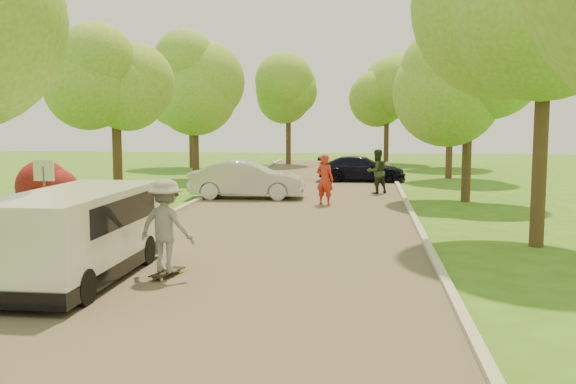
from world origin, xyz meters
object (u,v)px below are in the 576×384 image
at_px(silver_sedan, 247,180).
at_px(person_olive, 377,172).
at_px(longboard, 167,272).
at_px(skateboarder, 166,226).
at_px(minivan, 77,234).
at_px(dark_sedan, 362,169).
at_px(person_striped, 325,180).
at_px(street_sign, 44,183).

bearing_deg(silver_sedan, person_olive, -68.43).
bearing_deg(longboard, person_olive, -90.96).
bearing_deg(person_olive, skateboarder, 41.79).
distance_m(minivan, dark_sedan, 22.14).
relative_size(silver_sedan, person_striped, 2.42).
height_order(silver_sedan, skateboarder, skateboarder).
xyz_separation_m(dark_sedan, person_striped, (-1.33, -9.45, 0.30)).
height_order(skateboarder, person_striped, skateboarder).
relative_size(minivan, person_striped, 2.54).
xyz_separation_m(longboard, person_olive, (4.50, 15.46, 0.86)).
bearing_deg(street_sign, silver_sedan, 70.56).
bearing_deg(dark_sedan, person_striped, 172.52).
bearing_deg(longboard, skateboarder, 158.40).
xyz_separation_m(dark_sedan, longboard, (-3.83, -20.94, -0.55)).
height_order(street_sign, longboard, street_sign).
relative_size(minivan, dark_sedan, 1.08).
bearing_deg(skateboarder, street_sign, -21.81).
height_order(street_sign, minivan, street_sign).
bearing_deg(silver_sedan, longboard, -178.83).
bearing_deg(minivan, longboard, 16.67).
bearing_deg(longboard, silver_sedan, -71.38).
bearing_deg(silver_sedan, street_sign, 158.38).
height_order(dark_sedan, skateboarder, skateboarder).
relative_size(silver_sedan, dark_sedan, 1.03).
relative_size(street_sign, longboard, 2.16).
bearing_deg(skateboarder, minivan, 31.85).
distance_m(skateboarder, person_striped, 11.76).
xyz_separation_m(longboard, person_striped, (2.50, 11.49, 0.85)).
bearing_deg(longboard, dark_sedan, -85.09).
xyz_separation_m(silver_sedan, person_olive, (5.27, 2.32, 0.20)).
relative_size(dark_sedan, longboard, 4.48).
distance_m(longboard, person_striped, 11.79).
relative_size(dark_sedan, person_striped, 2.35).
xyz_separation_m(minivan, person_striped, (4.17, 11.99, 0.00)).
bearing_deg(minivan, dark_sedan, 75.70).
xyz_separation_m(street_sign, dark_sedan, (8.10, 17.72, -0.91)).
bearing_deg(minivan, silver_sedan, 86.31).
height_order(silver_sedan, longboard, silver_sedan).
relative_size(dark_sedan, person_olive, 2.34).
height_order(longboard, person_olive, person_olive).
xyz_separation_m(street_sign, minivan, (2.60, -3.72, -0.61)).
height_order(street_sign, silver_sedan, street_sign).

